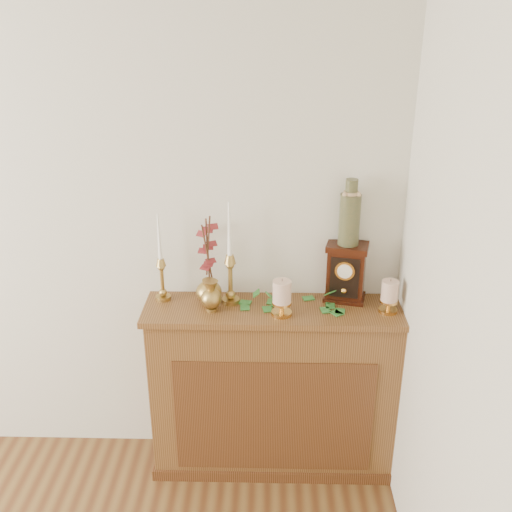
{
  "coord_description": "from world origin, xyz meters",
  "views": [
    {
      "loc": [
        1.37,
        -0.39,
        2.29
      ],
      "look_at": [
        1.31,
        2.05,
        1.21
      ],
      "focal_mm": 42.0,
      "sensor_mm": 36.0,
      "label": 1
    }
  ],
  "objects_px": {
    "bud_vase": "(211,296)",
    "ceramic_vase": "(350,216)",
    "candlestick_left": "(162,272)",
    "ginger_jar": "(208,261)",
    "mantel_clock": "(346,273)",
    "candlestick_center": "(230,271)"
  },
  "relations": [
    {
      "from": "ginger_jar",
      "to": "mantel_clock",
      "type": "xyz_separation_m",
      "value": [
        0.65,
        0.02,
        -0.06
      ]
    },
    {
      "from": "mantel_clock",
      "to": "ceramic_vase",
      "type": "xyz_separation_m",
      "value": [
        0.0,
        0.0,
        0.29
      ]
    },
    {
      "from": "candlestick_left",
      "to": "ceramic_vase",
      "type": "distance_m",
      "value": 0.92
    },
    {
      "from": "candlestick_left",
      "to": "candlestick_center",
      "type": "bearing_deg",
      "value": -4.35
    },
    {
      "from": "bud_vase",
      "to": "mantel_clock",
      "type": "height_order",
      "value": "mantel_clock"
    },
    {
      "from": "candlestick_center",
      "to": "candlestick_left",
      "type": "bearing_deg",
      "value": 175.65
    },
    {
      "from": "mantel_clock",
      "to": "candlestick_left",
      "type": "bearing_deg",
      "value": -165.52
    },
    {
      "from": "candlestick_left",
      "to": "mantel_clock",
      "type": "xyz_separation_m",
      "value": [
        0.88,
        0.02,
        -0.0
      ]
    },
    {
      "from": "bud_vase",
      "to": "ceramic_vase",
      "type": "xyz_separation_m",
      "value": [
        0.63,
        0.14,
        0.35
      ]
    },
    {
      "from": "candlestick_center",
      "to": "ginger_jar",
      "type": "relative_size",
      "value": 1.11
    },
    {
      "from": "candlestick_left",
      "to": "ginger_jar",
      "type": "xyz_separation_m",
      "value": [
        0.22,
        0.0,
        0.06
      ]
    },
    {
      "from": "candlestick_left",
      "to": "ceramic_vase",
      "type": "relative_size",
      "value": 1.4
    },
    {
      "from": "bud_vase",
      "to": "ginger_jar",
      "type": "relative_size",
      "value": 0.34
    },
    {
      "from": "candlestick_left",
      "to": "mantel_clock",
      "type": "distance_m",
      "value": 0.88
    },
    {
      "from": "candlestick_left",
      "to": "ginger_jar",
      "type": "height_order",
      "value": "ginger_jar"
    },
    {
      "from": "candlestick_left",
      "to": "candlestick_center",
      "type": "xyz_separation_m",
      "value": [
        0.33,
        -0.03,
        0.02
      ]
    },
    {
      "from": "ginger_jar",
      "to": "mantel_clock",
      "type": "bearing_deg",
      "value": 1.6
    },
    {
      "from": "candlestick_left",
      "to": "bud_vase",
      "type": "bearing_deg",
      "value": -24.54
    },
    {
      "from": "mantel_clock",
      "to": "ceramic_vase",
      "type": "height_order",
      "value": "ceramic_vase"
    },
    {
      "from": "candlestick_center",
      "to": "bud_vase",
      "type": "distance_m",
      "value": 0.15
    },
    {
      "from": "candlestick_center",
      "to": "mantel_clock",
      "type": "relative_size",
      "value": 1.76
    },
    {
      "from": "ginger_jar",
      "to": "ceramic_vase",
      "type": "bearing_deg",
      "value": 1.82
    }
  ]
}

